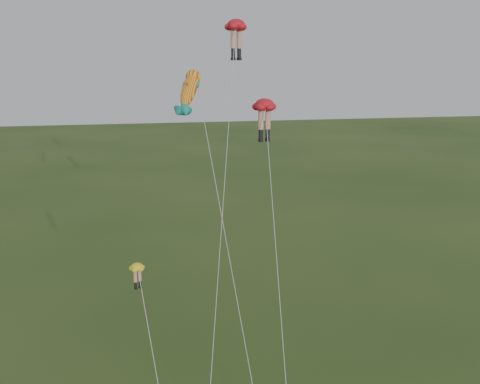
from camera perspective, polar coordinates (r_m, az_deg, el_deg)
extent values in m
ellipsoid|color=red|center=(37.12, -0.42, 17.41)|extent=(2.01, 2.01, 0.78)
cylinder|color=tan|center=(36.94, -0.74, 15.99)|extent=(0.35, 0.35, 1.20)
cylinder|color=black|center=(36.91, -0.74, 14.60)|extent=(0.27, 0.27, 0.60)
cube|color=black|center=(36.90, -0.74, 14.00)|extent=(0.30, 0.39, 0.17)
cylinder|color=tan|center=(37.19, -0.09, 15.97)|extent=(0.35, 0.35, 1.20)
cylinder|color=black|center=(37.16, -0.09, 14.59)|extent=(0.27, 0.27, 0.60)
cube|color=black|center=(37.15, -0.09, 14.00)|extent=(0.30, 0.39, 0.17)
cylinder|color=silver|center=(30.81, -1.75, -0.46)|extent=(4.42, 13.63, 20.74)
ellipsoid|color=red|center=(31.72, 2.63, 9.29)|extent=(1.73, 1.73, 0.74)
cylinder|color=tan|center=(31.70, 2.24, 7.71)|extent=(0.33, 0.33, 1.13)
cylinder|color=black|center=(31.79, 2.23, 6.18)|extent=(0.26, 0.26, 0.57)
cube|color=black|center=(31.84, 2.22, 5.53)|extent=(0.24, 0.36, 0.16)
cylinder|color=tan|center=(31.89, 2.98, 7.73)|extent=(0.33, 0.33, 1.13)
cylinder|color=black|center=(31.99, 2.96, 6.22)|extent=(0.26, 0.26, 0.57)
cube|color=black|center=(32.04, 2.96, 5.57)|extent=(0.24, 0.36, 0.16)
cylinder|color=silver|center=(28.20, 3.92, -7.00)|extent=(1.35, 10.46, 15.85)
ellipsoid|color=yellow|center=(27.25, -10.93, -7.84)|extent=(1.05, 1.05, 0.40)
cylinder|color=tan|center=(27.38, -11.11, -8.81)|extent=(0.18, 0.18, 0.61)
cylinder|color=black|center=(27.55, -11.07, -9.69)|extent=(0.14, 0.14, 0.30)
cube|color=black|center=(27.62, -11.05, -10.06)|extent=(0.16, 0.20, 0.09)
cylinder|color=tan|center=(27.47, -10.65, -8.71)|extent=(0.18, 0.18, 0.61)
cylinder|color=black|center=(27.64, -10.61, -9.58)|extent=(0.14, 0.14, 0.30)
cube|color=black|center=(27.72, -10.60, -9.96)|extent=(0.16, 0.20, 0.09)
cylinder|color=silver|center=(26.90, -9.17, -17.27)|extent=(1.13, 4.57, 8.18)
ellipsoid|color=yellow|center=(30.18, -5.40, 10.95)|extent=(1.98, 2.92, 2.54)
sphere|color=yellow|center=(30.18, -5.40, 10.95)|extent=(1.34, 1.53, 1.27)
cone|color=#14887D|center=(30.18, -5.40, 10.95)|extent=(1.13, 1.36, 1.22)
cone|color=#14887D|center=(30.18, -5.40, 10.95)|extent=(1.13, 1.36, 1.22)
cone|color=#14887D|center=(30.18, -5.40, 10.95)|extent=(0.64, 0.77, 0.68)
cone|color=#14887D|center=(30.18, -5.40, 10.95)|extent=(0.64, 0.77, 0.68)
cone|color=red|center=(30.18, -5.40, 10.95)|extent=(0.67, 0.78, 0.67)
cylinder|color=silver|center=(28.85, -1.85, -5.83)|extent=(2.48, 6.29, 16.49)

